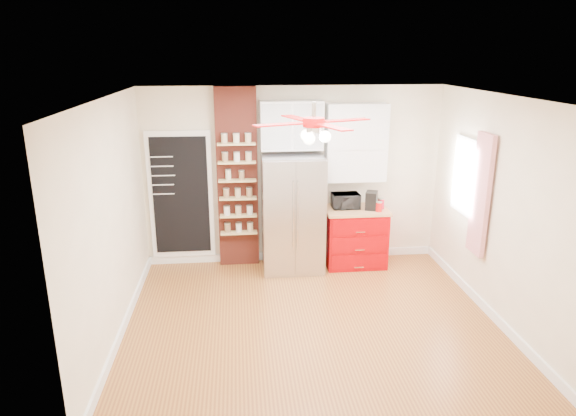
{
  "coord_description": "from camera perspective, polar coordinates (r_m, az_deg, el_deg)",
  "views": [
    {
      "loc": [
        -0.84,
        -5.56,
        3.17
      ],
      "look_at": [
        -0.19,
        0.9,
        1.18
      ],
      "focal_mm": 32.0,
      "sensor_mm": 36.0,
      "label": 1
    }
  ],
  "objects": [
    {
      "name": "upper_glass_cabinet",
      "position": [
        7.5,
        0.38,
        9.2
      ],
      "size": [
        0.9,
        0.35,
        0.7
      ],
      "primitive_type": "cube",
      "color": "white",
      "rests_on": "wall_back"
    },
    {
      "name": "canister_left",
      "position": [
        7.69,
        10.06,
        0.11
      ],
      "size": [
        0.09,
        0.09,
        0.14
      ],
      "primitive_type": "cylinder",
      "rotation": [
        0.0,
        0.0,
        -0.05
      ],
      "color": "red",
      "rests_on": "red_cabinet"
    },
    {
      "name": "pantry_jar_beans",
      "position": [
        7.55,
        -5.18,
        3.65
      ],
      "size": [
        0.11,
        0.11,
        0.12
      ],
      "primitive_type": "cylinder",
      "rotation": [
        0.0,
        0.0,
        0.43
      ],
      "color": "#836142",
      "rests_on": "brick_pillar"
    },
    {
      "name": "ceiling_fan",
      "position": [
        5.67,
        2.88,
        9.44
      ],
      "size": [
        1.4,
        1.4,
        0.44
      ],
      "color": "silver",
      "rests_on": "ceiling"
    },
    {
      "name": "toaster_oven",
      "position": [
        7.77,
        6.4,
        0.8
      ],
      "size": [
        0.42,
        0.29,
        0.23
      ],
      "primitive_type": "imported",
      "rotation": [
        0.0,
        0.0,
        0.02
      ],
      "color": "black",
      "rests_on": "red_cabinet"
    },
    {
      "name": "wall_left",
      "position": [
        6.02,
        -18.99,
        -1.54
      ],
      "size": [
        0.02,
        4.0,
        2.7
      ],
      "primitive_type": "cube",
      "color": "#F3E6C3",
      "rests_on": "floor"
    },
    {
      "name": "chalkboard",
      "position": [
        7.85,
        -11.81,
        1.36
      ],
      "size": [
        0.95,
        0.05,
        1.95
      ],
      "color": "white",
      "rests_on": "wall_back"
    },
    {
      "name": "wall_back",
      "position": [
        7.82,
        0.6,
        3.56
      ],
      "size": [
        4.5,
        0.02,
        2.7
      ],
      "primitive_type": "cube",
      "color": "#F3E6C3",
      "rests_on": "floor"
    },
    {
      "name": "window",
      "position": [
        7.34,
        19.21,
        3.3
      ],
      "size": [
        0.04,
        0.75,
        1.05
      ],
      "primitive_type": "cube",
      "color": "white",
      "rests_on": "wall_right"
    },
    {
      "name": "upper_shelf_unit",
      "position": [
        7.73,
        7.58,
        7.22
      ],
      "size": [
        0.9,
        0.3,
        1.15
      ],
      "primitive_type": "cube",
      "color": "white",
      "rests_on": "wall_back"
    },
    {
      "name": "wall_front",
      "position": [
        4.09,
        6.84,
        -9.57
      ],
      "size": [
        4.5,
        0.02,
        2.7
      ],
      "primitive_type": "cube",
      "color": "#F3E6C3",
      "rests_on": "floor"
    },
    {
      "name": "brick_pillar",
      "position": [
        7.7,
        -5.65,
        3.26
      ],
      "size": [
        0.6,
        0.16,
        2.7
      ],
      "primitive_type": "cube",
      "color": "maroon",
      "rests_on": "floor"
    },
    {
      "name": "coffee_maker",
      "position": [
        7.76,
        9.25,
        0.83
      ],
      "size": [
        0.23,
        0.26,
        0.27
      ],
      "primitive_type": "cube",
      "rotation": [
        0.0,
        0.0,
        -0.37
      ],
      "color": "black",
      "rests_on": "red_cabinet"
    },
    {
      "name": "ceiling",
      "position": [
        5.64,
        2.92,
        12.21
      ],
      "size": [
        4.5,
        4.5,
        0.0
      ],
      "primitive_type": "plane",
      "color": "white",
      "rests_on": "wall_back"
    },
    {
      "name": "red_cabinet",
      "position": [
        7.93,
        7.46,
        -3.17
      ],
      "size": [
        0.94,
        0.64,
        0.9
      ],
      "color": "#A60005",
      "rests_on": "floor"
    },
    {
      "name": "fridge",
      "position": [
        7.59,
        0.52,
        -0.58
      ],
      "size": [
        0.9,
        0.7,
        1.75
      ],
      "primitive_type": "cube",
      "color": "#AEAFB3",
      "rests_on": "floor"
    },
    {
      "name": "pantry_jar_oats",
      "position": [
        7.55,
        -6.65,
        3.68
      ],
      "size": [
        0.1,
        0.1,
        0.14
      ],
      "primitive_type": "cylinder",
      "rotation": [
        0.0,
        0.0,
        -0.23
      ],
      "color": "beige",
      "rests_on": "brick_pillar"
    },
    {
      "name": "wall_right",
      "position": [
        6.62,
        22.38,
        -0.27
      ],
      "size": [
        0.02,
        4.0,
        2.7
      ],
      "primitive_type": "cube",
      "color": "#F3E6C3",
      "rests_on": "floor"
    },
    {
      "name": "canister_right",
      "position": [
        7.84,
        10.28,
        0.47
      ],
      "size": [
        0.1,
        0.1,
        0.15
      ],
      "primitive_type": "cylinder",
      "rotation": [
        0.0,
        0.0,
        0.04
      ],
      "color": "red",
      "rests_on": "red_cabinet"
    },
    {
      "name": "curtain",
      "position": [
        6.86,
        20.63,
        1.38
      ],
      "size": [
        0.06,
        0.4,
        1.55
      ],
      "primitive_type": "cube",
      "color": "red",
      "rests_on": "wall_right"
    },
    {
      "name": "floor",
      "position": [
        6.46,
        2.55,
        -12.41
      ],
      "size": [
        4.5,
        4.5,
        0.0
      ],
      "primitive_type": "plane",
      "color": "#9C6527",
      "rests_on": "ground"
    }
  ]
}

